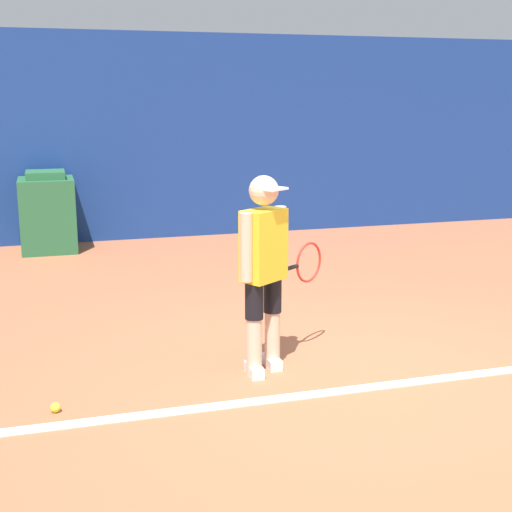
{
  "coord_description": "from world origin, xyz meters",
  "views": [
    {
      "loc": [
        -2.11,
        -4.59,
        2.07
      ],
      "look_at": [
        -0.6,
        0.55,
        0.86
      ],
      "focal_mm": 50.0,
      "sensor_mm": 36.0,
      "label": 1
    }
  ],
  "objects": [
    {
      "name": "tennis_ball",
      "position": [
        -2.15,
        0.03,
        0.03
      ],
      "size": [
        0.07,
        0.07,
        0.07
      ],
      "color": "#D1E533",
      "rests_on": "ground_plane"
    },
    {
      "name": "court_baseline",
      "position": [
        0.0,
        -0.19,
        0.01
      ],
      "size": [
        21.6,
        0.1,
        0.01
      ],
      "color": "white",
      "rests_on": "ground_plane"
    },
    {
      "name": "tennis_player",
      "position": [
        -0.58,
        0.36,
        0.83
      ],
      "size": [
        0.84,
        0.61,
        1.51
      ],
      "rotation": [
        0.0,
        0.0,
        0.59
      ],
      "color": "beige",
      "rests_on": "ground_plane"
    },
    {
      "name": "ground_plane",
      "position": [
        0.0,
        0.0,
        0.0
      ],
      "size": [
        24.0,
        24.0,
        0.0
      ],
      "primitive_type": "plane",
      "color": "#B76642"
    },
    {
      "name": "covered_chair",
      "position": [
        -2.12,
        5.36,
        0.52
      ],
      "size": [
        0.72,
        0.79,
        1.09
      ],
      "color": "#28663D",
      "rests_on": "ground_plane"
    },
    {
      "name": "back_wall",
      "position": [
        0.0,
        5.85,
        1.48
      ],
      "size": [
        24.0,
        0.1,
        2.95
      ],
      "color": "navy",
      "rests_on": "ground_plane"
    }
  ]
}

